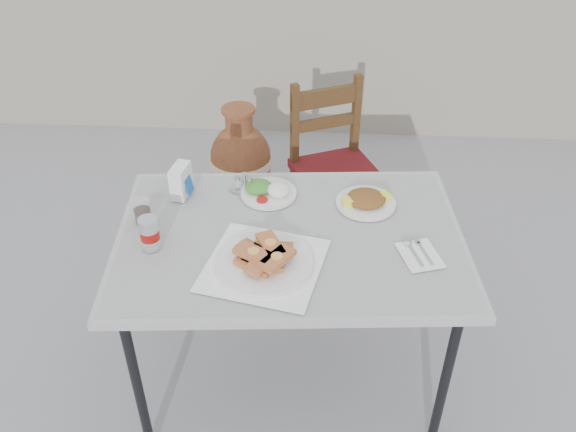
# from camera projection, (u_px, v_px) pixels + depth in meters

# --- Properties ---
(ground) EXTENTS (80.00, 80.00, 0.00)m
(ground) POSITION_uv_depth(u_px,v_px,m) (311.00, 384.00, 2.77)
(ground) COLOR slate
(ground) RESTS_ON ground
(cafe_table) EXTENTS (1.40, 1.01, 0.81)m
(cafe_table) POSITION_uv_depth(u_px,v_px,m) (290.00, 246.00, 2.37)
(cafe_table) COLOR black
(cafe_table) RESTS_ON ground
(pide_plate) EXTENTS (0.48, 0.48, 0.08)m
(pide_plate) POSITION_uv_depth(u_px,v_px,m) (264.00, 257.00, 2.17)
(pide_plate) COLOR white
(pide_plate) RESTS_ON cafe_table
(salad_rice_plate) EXTENTS (0.24, 0.24, 0.06)m
(salad_rice_plate) POSITION_uv_depth(u_px,v_px,m) (268.00, 190.00, 2.55)
(salad_rice_plate) COLOR white
(salad_rice_plate) RESTS_ON cafe_table
(salad_chopped_plate) EXTENTS (0.25, 0.25, 0.05)m
(salad_chopped_plate) POSITION_uv_depth(u_px,v_px,m) (366.00, 200.00, 2.49)
(salad_chopped_plate) COLOR white
(salad_chopped_plate) RESTS_ON cafe_table
(soda_can) EXTENTS (0.07, 0.07, 0.13)m
(soda_can) POSITION_uv_depth(u_px,v_px,m) (150.00, 233.00, 2.24)
(soda_can) COLOR silver
(soda_can) RESTS_ON cafe_table
(cola_glass) EXTENTS (0.07, 0.07, 0.10)m
(cola_glass) POSITION_uv_depth(u_px,v_px,m) (142.00, 213.00, 2.38)
(cola_glass) COLOR white
(cola_glass) RESTS_ON cafe_table
(napkin_holder) EXTENTS (0.09, 0.12, 0.14)m
(napkin_holder) POSITION_uv_depth(u_px,v_px,m) (181.00, 181.00, 2.52)
(napkin_holder) COLOR white
(napkin_holder) RESTS_ON cafe_table
(condiment_caddy) EXTENTS (0.12, 0.11, 0.08)m
(condiment_caddy) POSITION_uv_depth(u_px,v_px,m) (244.00, 185.00, 2.57)
(condiment_caddy) COLOR silver
(condiment_caddy) RESTS_ON cafe_table
(cutlery_napkin) EXTENTS (0.18, 0.20, 0.01)m
(cutlery_napkin) POSITION_uv_depth(u_px,v_px,m) (418.00, 253.00, 2.25)
(cutlery_napkin) COLOR white
(cutlery_napkin) RESTS_ON cafe_table
(chair) EXTENTS (0.55, 0.55, 0.95)m
(chair) POSITION_uv_depth(u_px,v_px,m) (334.00, 168.00, 3.33)
(chair) COLOR #39230F
(chair) RESTS_ON ground
(terracotta_urn) EXTENTS (0.38, 0.38, 0.67)m
(terracotta_urn) POSITION_uv_depth(u_px,v_px,m) (241.00, 161.00, 3.74)
(terracotta_urn) COLOR brown
(terracotta_urn) RESTS_ON ground
(back_wall) EXTENTS (6.00, 0.25, 1.20)m
(back_wall) POSITION_uv_depth(u_px,v_px,m) (324.00, 51.00, 4.42)
(back_wall) COLOR gray
(back_wall) RESTS_ON ground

